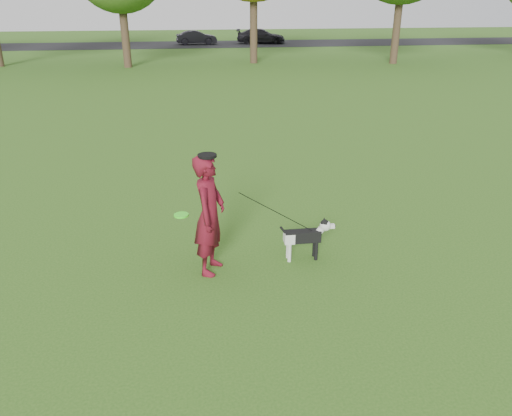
{
  "coord_description": "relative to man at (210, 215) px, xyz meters",
  "views": [
    {
      "loc": [
        -0.47,
        -7.18,
        4.22
      ],
      "look_at": [
        0.56,
        0.33,
        0.95
      ],
      "focal_mm": 35.0,
      "sensor_mm": 36.0,
      "label": 1
    }
  ],
  "objects": [
    {
      "name": "man_held_items",
      "position": [
        1.1,
        0.05,
        -0.04
      ],
      "size": [
        2.33,
        0.36,
        1.5
      ],
      "color": "#3BFF20",
      "rests_on": "ground"
    },
    {
      "name": "car_mid",
      "position": [
        0.85,
        39.95,
        -0.38
      ],
      "size": [
        3.64,
        1.45,
        1.18
      ],
      "primitive_type": "imported",
      "rotation": [
        0.0,
        0.0,
        1.63
      ],
      "color": "black",
      "rests_on": "road"
    },
    {
      "name": "dog",
      "position": [
        1.64,
        0.16,
        -0.54
      ],
      "size": [
        0.97,
        0.19,
        0.74
      ],
      "color": "black",
      "rests_on": "ground"
    },
    {
      "name": "car_right",
      "position": [
        6.67,
        39.95,
        -0.34
      ],
      "size": [
        4.59,
        2.37,
        1.27
      ],
      "primitive_type": "imported",
      "rotation": [
        0.0,
        0.0,
        1.43
      ],
      "color": "black",
      "rests_on": "road"
    },
    {
      "name": "man",
      "position": [
        0.0,
        0.0,
        0.0
      ],
      "size": [
        0.69,
        0.84,
        1.99
      ],
      "primitive_type": "imported",
      "rotation": [
        0.0,
        0.0,
        1.22
      ],
      "color": "#590C1C",
      "rests_on": "ground"
    },
    {
      "name": "ground",
      "position": [
        0.22,
        -0.05,
        -0.99
      ],
      "size": [
        120.0,
        120.0,
        0.0
      ],
      "primitive_type": "plane",
      "color": "#285116",
      "rests_on": "ground"
    },
    {
      "name": "road",
      "position": [
        0.22,
        39.95,
        -0.98
      ],
      "size": [
        120.0,
        7.0,
        0.02
      ],
      "primitive_type": "cube",
      "color": "black",
      "rests_on": "ground"
    }
  ]
}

